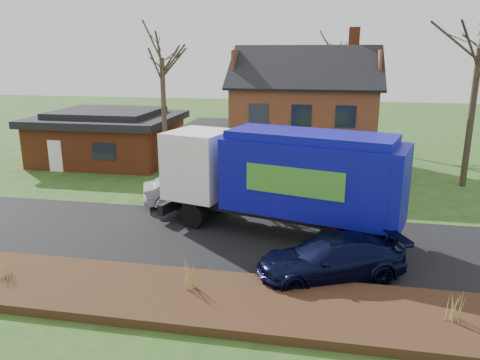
# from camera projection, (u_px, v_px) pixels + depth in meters

# --- Properties ---
(ground) EXTENTS (120.00, 120.00, 0.00)m
(ground) POSITION_uv_depth(u_px,v_px,m) (235.00, 240.00, 19.83)
(ground) COLOR #254617
(ground) RESTS_ON ground
(road) EXTENTS (80.00, 7.00, 0.02)m
(road) POSITION_uv_depth(u_px,v_px,m) (235.00, 239.00, 19.82)
(road) COLOR black
(road) RESTS_ON ground
(mulch_verge) EXTENTS (80.00, 3.50, 0.30)m
(mulch_verge) POSITION_uv_depth(u_px,v_px,m) (202.00, 299.00, 14.77)
(mulch_verge) COLOR black
(mulch_verge) RESTS_ON ground
(main_house) EXTENTS (12.95, 8.95, 9.26)m
(main_house) POSITION_uv_depth(u_px,v_px,m) (297.00, 108.00, 31.66)
(main_house) COLOR beige
(main_house) RESTS_ON ground
(ranch_house) EXTENTS (9.80, 8.20, 3.70)m
(ranch_house) POSITION_uv_depth(u_px,v_px,m) (109.00, 136.00, 33.84)
(ranch_house) COLOR brown
(ranch_house) RESTS_ON ground
(garbage_truck) EXTENTS (10.99, 5.53, 4.55)m
(garbage_truck) POSITION_uv_depth(u_px,v_px,m) (284.00, 175.00, 19.87)
(garbage_truck) COLOR black
(garbage_truck) RESTS_ON ground
(silver_sedan) EXTENTS (5.06, 3.40, 1.58)m
(silver_sedan) POSITION_uv_depth(u_px,v_px,m) (190.00, 190.00, 24.16)
(silver_sedan) COLOR #B6B8BF
(silver_sedan) RESTS_ON ground
(navy_wagon) EXTENTS (5.69, 4.14, 1.53)m
(navy_wagon) POSITION_uv_depth(u_px,v_px,m) (330.00, 259.00, 16.21)
(navy_wagon) COLOR black
(navy_wagon) RESTS_ON ground
(tree_front_west) EXTENTS (3.44, 3.44, 10.21)m
(tree_front_west) POSITION_uv_depth(u_px,v_px,m) (161.00, 39.00, 27.68)
(tree_front_west) COLOR #413627
(tree_front_west) RESTS_ON ground
(tree_back) EXTENTS (3.30, 3.30, 10.44)m
(tree_back) POSITION_uv_depth(u_px,v_px,m) (338.00, 39.00, 38.71)
(tree_back) COLOR #453229
(tree_back) RESTS_ON ground
(grass_clump_west) EXTENTS (0.35, 0.29, 0.92)m
(grass_clump_west) POSITION_uv_depth(u_px,v_px,m) (4.00, 264.00, 15.77)
(grass_clump_west) COLOR tan
(grass_clump_west) RESTS_ON mulch_verge
(grass_clump_mid) EXTENTS (0.37, 0.30, 1.03)m
(grass_clump_mid) POSITION_uv_depth(u_px,v_px,m) (190.00, 273.00, 15.02)
(grass_clump_mid) COLOR tan
(grass_clump_mid) RESTS_ON mulch_verge
(grass_clump_east) EXTENTS (0.36, 0.30, 0.90)m
(grass_clump_east) POSITION_uv_depth(u_px,v_px,m) (455.00, 307.00, 13.17)
(grass_clump_east) COLOR #AD924C
(grass_clump_east) RESTS_ON mulch_verge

